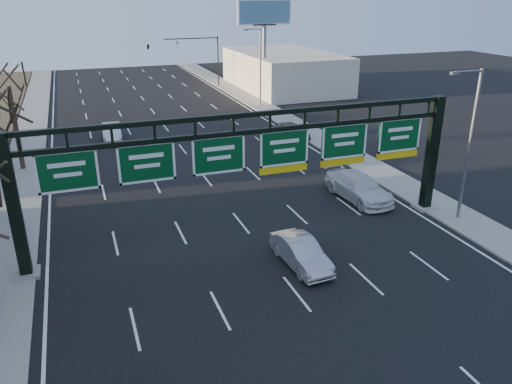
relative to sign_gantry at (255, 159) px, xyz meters
name	(u,v)px	position (x,y,z in m)	size (l,w,h in m)	color
ground	(316,318)	(-0.16, -8.00, -4.63)	(160.00, 160.00, 0.00)	black
sidewalk_left	(19,191)	(-12.96, 12.00, -4.57)	(3.00, 120.00, 0.12)	gray
sidewalk_right	(345,153)	(12.64, 12.00, -4.57)	(3.00, 120.00, 0.12)	gray
lane_markings	(200,171)	(-0.16, 12.00, -4.62)	(21.60, 120.00, 0.01)	white
sign_gantry	(255,159)	(0.00, 0.00, 0.00)	(24.60, 1.20, 7.20)	black
building_right_distant	(284,71)	(19.84, 42.00, -2.13)	(12.00, 20.00, 5.00)	beige
tree_far	(6,72)	(-12.96, 17.00, 2.86)	(3.60, 3.60, 8.86)	#33261C
streetlight_near	(469,138)	(12.31, -2.00, 0.45)	(2.15, 0.22, 9.00)	slate
streetlight_far	(259,63)	(12.31, 32.00, 0.45)	(2.15, 0.22, 9.00)	slate
billboard_right	(264,24)	(14.84, 36.98, 4.43)	(7.00, 0.50, 12.00)	slate
traffic_signal_mast	(175,49)	(5.53, 47.00, 0.87)	(10.16, 0.54, 7.00)	black
car_silver_sedan	(301,253)	(1.10, -3.73, -3.92)	(1.51, 4.33, 1.43)	#A5A5AA
car_white_wagon	(358,187)	(8.40, 2.91, -3.80)	(2.33, 5.74, 1.67)	silver
car_grey_far	(292,131)	(10.34, 17.98, -3.90)	(1.72, 4.27, 1.46)	#3B3E40
car_silver_distant	(112,132)	(-5.65, 23.19, -3.87)	(1.62, 4.64, 1.53)	silver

